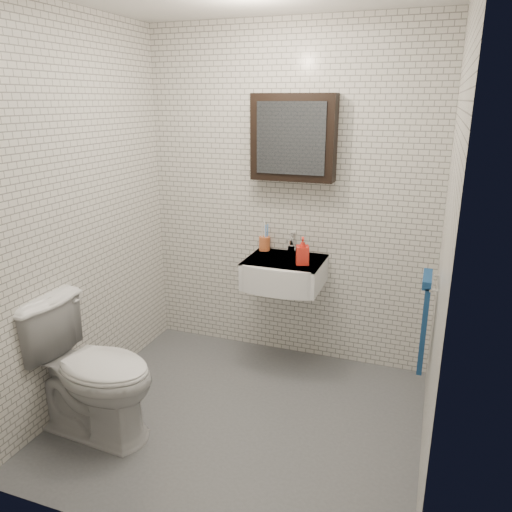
% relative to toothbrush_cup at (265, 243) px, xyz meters
% --- Properties ---
extents(ground, '(2.20, 2.00, 0.01)m').
position_rel_toothbrush_cup_xyz_m(ground, '(0.16, -0.94, -0.90)').
color(ground, '#505458').
rests_on(ground, ground).
extents(room_shell, '(2.22, 2.02, 2.51)m').
position_rel_toothbrush_cup_xyz_m(room_shell, '(0.16, -0.94, 0.56)').
color(room_shell, silver).
rests_on(room_shell, ground).
extents(washbasin, '(0.55, 0.50, 0.20)m').
position_rel_toothbrush_cup_xyz_m(washbasin, '(0.21, -0.21, -0.15)').
color(washbasin, white).
rests_on(washbasin, room_shell).
extents(faucet, '(0.06, 0.20, 0.15)m').
position_rel_toothbrush_cup_xyz_m(faucet, '(0.21, -0.01, 0.01)').
color(faucet, silver).
rests_on(faucet, washbasin).
extents(mirror_cabinet, '(0.60, 0.15, 0.60)m').
position_rel_toothbrush_cup_xyz_m(mirror_cabinet, '(0.21, -0.01, 0.79)').
color(mirror_cabinet, black).
rests_on(mirror_cabinet, room_shell).
extents(towel_rail, '(0.09, 0.30, 0.58)m').
position_rel_toothbrush_cup_xyz_m(towel_rail, '(1.21, -0.59, -0.18)').
color(towel_rail, silver).
rests_on(towel_rail, room_shell).
extents(toothbrush_cup, '(0.09, 0.09, 0.23)m').
position_rel_toothbrush_cup_xyz_m(toothbrush_cup, '(0.00, 0.00, 0.00)').
color(toothbrush_cup, '#C25C30').
rests_on(toothbrush_cup, washbasin).
extents(soap_bottle, '(0.11, 0.11, 0.19)m').
position_rel_toothbrush_cup_xyz_m(soap_bottle, '(0.36, -0.23, 0.04)').
color(soap_bottle, '#FF571A').
rests_on(soap_bottle, washbasin).
extents(toilet, '(0.86, 0.53, 0.85)m').
position_rel_toothbrush_cup_xyz_m(toilet, '(-0.64, -1.34, -0.48)').
color(toilet, white).
rests_on(toilet, ground).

